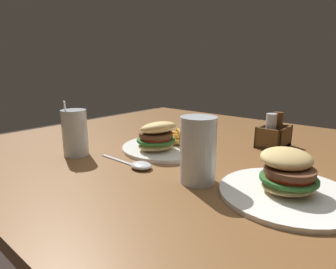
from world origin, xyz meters
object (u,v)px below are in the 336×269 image
at_px(meal_plate_near, 164,141).
at_px(spoon, 139,165).
at_px(meal_plate_far, 287,182).
at_px(juice_glass, 75,135).
at_px(condiment_caddy, 274,135).
at_px(beer_glass, 198,152).

height_order(meal_plate_near, spoon, meal_plate_near).
height_order(spoon, meal_plate_far, meal_plate_far).
relative_size(juice_glass, meal_plate_far, 0.60).
distance_m(meal_plate_near, juice_glass, 0.27).
height_order(meal_plate_near, meal_plate_far, meal_plate_near).
bearing_deg(meal_plate_far, juice_glass, -76.92).
relative_size(juice_glass, condiment_caddy, 1.43).
xyz_separation_m(meal_plate_near, condiment_caddy, (-0.27, 0.25, 0.01)).
bearing_deg(juice_glass, spoon, 101.58).
relative_size(beer_glass, juice_glass, 0.93).
xyz_separation_m(meal_plate_near, meal_plate_far, (0.07, 0.40, -0.00)).
distance_m(meal_plate_near, meal_plate_far, 0.41).
relative_size(meal_plate_near, condiment_caddy, 2.58).
bearing_deg(juice_glass, condiment_caddy, 138.81).
xyz_separation_m(spoon, condiment_caddy, (-0.43, 0.19, 0.03)).
bearing_deg(meal_plate_near, condiment_caddy, 137.72).
relative_size(meal_plate_near, beer_glass, 1.95).
distance_m(beer_glass, meal_plate_far, 0.20).
bearing_deg(meal_plate_far, condiment_caddy, -155.26).
bearing_deg(meal_plate_far, meal_plate_near, -100.05).
bearing_deg(condiment_caddy, meal_plate_near, -42.28).
height_order(meal_plate_near, juice_glass, juice_glass).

